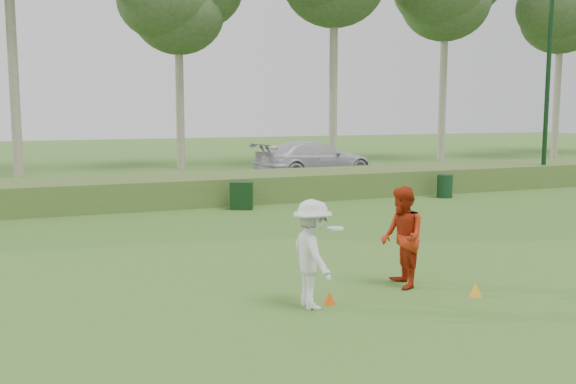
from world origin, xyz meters
name	(u,v)px	position (x,y,z in m)	size (l,w,h in m)	color
ground	(374,295)	(0.00, 0.00, 0.00)	(120.00, 120.00, 0.00)	#376622
reed_strip	(202,189)	(0.00, 12.00, 0.45)	(80.00, 3.00, 0.90)	#446327
park_road	(173,185)	(0.00, 17.00, 0.03)	(80.00, 6.00, 0.06)	#2D2D2D
lamp_post	(550,48)	(14.00, 11.00, 5.59)	(0.70, 0.70, 8.18)	black
tree_4	(178,3)	(2.00, 24.50, 8.59)	(6.24, 6.24, 11.50)	gray
tree_7	(562,10)	(26.00, 22.80, 9.34)	(6.50, 6.50, 12.50)	gray
player_white	(313,254)	(-1.26, -0.24, 0.88)	(0.87, 1.14, 1.75)	silver
player_red	(402,237)	(0.70, 0.28, 0.90)	(0.88, 0.68, 1.81)	#AE270E
cone_orange	(329,298)	(-0.93, -0.17, 0.11)	(0.20, 0.20, 0.22)	#D54A0B
cone_yellow	(475,289)	(1.57, -0.68, 0.12)	(0.22, 0.22, 0.24)	orange
utility_cabinet	(242,196)	(0.75, 9.89, 0.44)	(0.70, 0.44, 0.88)	black
trash_bin	(445,186)	(8.38, 9.81, 0.42)	(0.55, 0.55, 0.83)	#103219
car_right	(314,159)	(6.62, 17.39, 0.89)	(2.32, 5.70, 1.66)	silver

